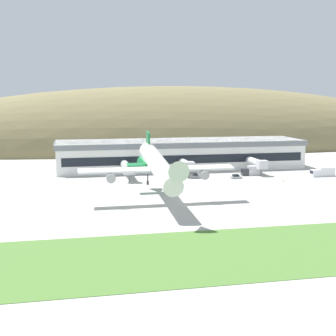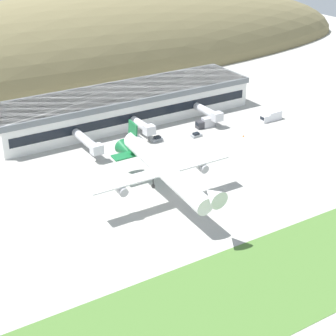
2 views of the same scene
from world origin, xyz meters
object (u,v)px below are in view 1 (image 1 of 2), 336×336
at_px(terminal_building, 181,152).
at_px(service_car_1, 196,176).
at_px(service_car_0, 236,177).
at_px(traffic_cone_0, 283,181).
at_px(cargo_airplane, 158,166).
at_px(fuel_truck, 323,172).
at_px(jetway_0, 127,167).
at_px(jetway_2, 257,163).
at_px(jetway_1, 186,164).
at_px(box_truck, 252,171).

distance_m(terminal_building, service_car_1, 22.32).
distance_m(service_car_0, traffic_cone_0, 15.36).
bearing_deg(cargo_airplane, fuel_truck, 25.57).
relative_size(jetway_0, service_car_1, 4.28).
relative_size(jetway_0, cargo_airplane, 0.36).
bearing_deg(cargo_airplane, jetway_0, 95.13).
xyz_separation_m(service_car_0, service_car_1, (-12.59, 3.97, 0.05)).
height_order(jetway_0, jetway_2, same).
xyz_separation_m(jetway_1, jetway_2, (25.22, -1.02, 0.00)).
xyz_separation_m(service_car_1, box_truck, (20.33, 1.27, 0.90)).
bearing_deg(cargo_airplane, terminal_building, 71.48).
xyz_separation_m(terminal_building, traffic_cone_0, (26.01, -33.65, -5.81)).
relative_size(jetway_1, cargo_airplane, 0.26).
bearing_deg(traffic_cone_0, box_truck, 111.97).
bearing_deg(fuel_truck, jetway_1, 167.32).
xyz_separation_m(jetway_1, service_car_0, (14.90, -8.48, -3.41)).
xyz_separation_m(jetway_0, service_car_1, (22.91, -1.98, -3.36)).
xyz_separation_m(jetway_0, jetway_2, (45.82, 1.52, -0.00)).
distance_m(jetway_2, service_car_0, 13.18).
bearing_deg(traffic_cone_0, terminal_building, 127.71).
height_order(cargo_airplane, service_car_0, cargo_airplane).
bearing_deg(cargo_airplane, traffic_cone_0, 27.65).
bearing_deg(service_car_1, box_truck, 3.57).
distance_m(jetway_1, service_car_1, 6.08).
xyz_separation_m(service_car_0, fuel_truck, (30.53, -1.74, 0.87)).
height_order(terminal_building, fuel_truck, terminal_building).
distance_m(jetway_2, traffic_cone_0, 16.18).
distance_m(service_car_1, traffic_cone_0, 28.35).
bearing_deg(box_truck, traffic_cone_0, -68.03).
bearing_deg(fuel_truck, service_car_0, 176.74).
height_order(jetway_2, box_truck, jetway_2).
height_order(service_car_1, fuel_truck, fuel_truck).
bearing_deg(service_car_0, cargo_airplane, -135.36).
height_order(fuel_truck, box_truck, box_truck).
distance_m(jetway_0, service_car_0, 36.16).
distance_m(jetway_1, fuel_truck, 46.63).
distance_m(jetway_1, service_car_0, 17.48).
relative_size(jetway_0, box_truck, 2.30).
height_order(jetway_1, service_car_0, jetway_1).
distance_m(jetway_2, cargo_airplane, 58.05).
height_order(service_car_0, fuel_truck, fuel_truck).
distance_m(jetway_2, fuel_truck, 22.35).
distance_m(jetway_1, traffic_cone_0, 32.71).
bearing_deg(service_car_0, fuel_truck, -3.26).
relative_size(terminal_building, traffic_cone_0, 159.36).
relative_size(cargo_airplane, service_car_1, 11.77).
distance_m(cargo_airplane, box_truck, 54.97).
xyz_separation_m(jetway_1, fuel_truck, (45.43, -10.22, -2.54)).
bearing_deg(service_car_1, jetway_1, 117.09).
bearing_deg(traffic_cone_0, jetway_2, 100.14).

